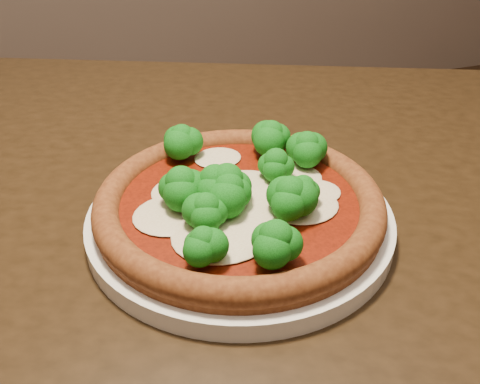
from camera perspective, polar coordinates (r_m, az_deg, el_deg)
name	(u,v)px	position (r m, az deg, el deg)	size (l,w,h in m)	color
dining_table	(161,283)	(0.60, -8.48, -9.53)	(1.44, 1.29, 0.75)	black
plate	(240,219)	(0.51, 0.00, -2.92)	(0.29, 0.29, 0.02)	silver
pizza	(240,198)	(0.49, -0.02, -0.60)	(0.27, 0.27, 0.06)	brown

